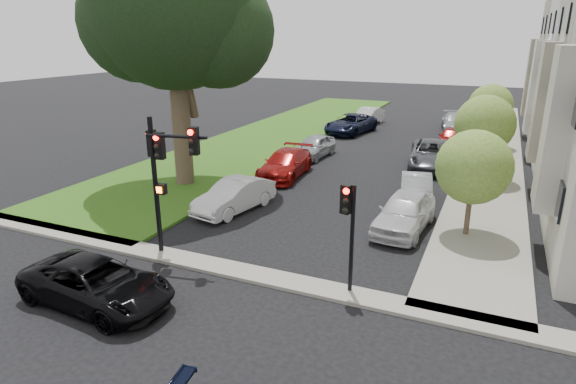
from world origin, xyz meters
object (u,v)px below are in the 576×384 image
at_px(small_tree_c, 490,106).
at_px(car_parked_3, 451,137).
at_px(traffic_signal_secondary, 349,219).
at_px(car_parked_1, 416,190).
at_px(car_parked_2, 433,154).
at_px(car_parked_7, 314,146).
at_px(small_tree_b, 485,124).
at_px(eucalyptus, 172,3).
at_px(car_parked_0, 405,212).
at_px(small_tree_a, 474,167).
at_px(traffic_signal_main, 163,163).
at_px(car_parked_6, 285,164).
at_px(car_parked_5, 234,196).
at_px(car_parked_9, 368,116).
at_px(car_parked_4, 455,122).
at_px(car_cross_near, 97,283).
at_px(car_parked_8, 351,124).

distance_m(small_tree_c, car_parked_3, 3.27).
height_order(traffic_signal_secondary, car_parked_1, traffic_signal_secondary).
height_order(car_parked_2, car_parked_7, car_parked_2).
bearing_deg(car_parked_1, small_tree_b, 53.22).
xyz_separation_m(eucalyptus, car_parked_3, (11.94, 15.10, -8.31)).
height_order(traffic_signal_secondary, car_parked_7, traffic_signal_secondary).
relative_size(eucalyptus, car_parked_0, 2.90).
bearing_deg(small_tree_a, car_parked_3, 97.90).
distance_m(small_tree_c, car_parked_0, 17.65).
bearing_deg(traffic_signal_main, car_parked_6, 91.60).
relative_size(car_parked_5, car_parked_9, 0.99).
bearing_deg(eucalyptus, small_tree_c, 47.89).
bearing_deg(eucalyptus, car_parked_4, 61.44).
xyz_separation_m(small_tree_c, car_parked_1, (-2.50, -13.85, -2.27)).
bearing_deg(eucalyptus, car_parked_3, 51.66).
xyz_separation_m(small_tree_a, car_cross_near, (-9.50, -9.61, -2.15)).
xyz_separation_m(small_tree_c, traffic_signal_main, (-9.61, -23.09, 0.50)).
relative_size(car_parked_4, car_parked_6, 0.97).
height_order(small_tree_a, car_parked_9, small_tree_a).
bearing_deg(traffic_signal_main, car_parked_0, 38.38).
xyz_separation_m(small_tree_c, car_parked_9, (-9.95, 5.61, -2.21)).
xyz_separation_m(small_tree_c, car_cross_near, (-9.50, -26.68, -2.26)).
bearing_deg(car_parked_4, car_parked_3, -96.54).
distance_m(car_parked_6, car_parked_8, 13.43).
distance_m(small_tree_b, car_parked_5, 13.76).
xyz_separation_m(small_tree_c, car_parked_7, (-10.05, -7.43, -2.22)).
relative_size(small_tree_b, car_parked_1, 1.16).
xyz_separation_m(small_tree_b, car_parked_5, (-9.75, -9.42, -2.37)).
bearing_deg(car_parked_3, traffic_signal_secondary, -86.25).
xyz_separation_m(small_tree_b, car_parked_1, (-2.50, -5.07, -2.42)).
distance_m(traffic_signal_main, car_parked_8, 24.40).
distance_m(small_tree_b, traffic_signal_secondary, 14.69).
bearing_deg(car_parked_8, car_cross_near, -78.28).
height_order(traffic_signal_secondary, car_parked_5, traffic_signal_secondary).
height_order(small_tree_a, car_parked_0, small_tree_a).
xyz_separation_m(car_cross_near, car_parked_0, (7.13, 9.32, 0.11)).
relative_size(car_parked_6, car_parked_8, 0.92).
bearing_deg(car_parked_9, traffic_signal_main, -81.27).
height_order(eucalyptus, car_parked_6, eucalyptus).
xyz_separation_m(small_tree_b, car_parked_7, (-10.05, 1.35, -2.36)).
distance_m(small_tree_c, car_cross_near, 28.41).
distance_m(car_cross_near, car_parked_5, 8.48).
bearing_deg(car_cross_near, car_parked_7, 5.22).
distance_m(small_tree_b, car_parked_9, 17.65).
bearing_deg(small_tree_b, small_tree_c, 90.00).
bearing_deg(traffic_signal_secondary, small_tree_c, 82.56).
relative_size(small_tree_c, car_parked_9, 1.01).
xyz_separation_m(eucalyptus, small_tree_a, (14.22, -1.33, -6.15)).
height_order(eucalyptus, car_parked_4, eucalyptus).
xyz_separation_m(traffic_signal_main, car_parked_7, (-0.44, 15.66, -2.72)).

